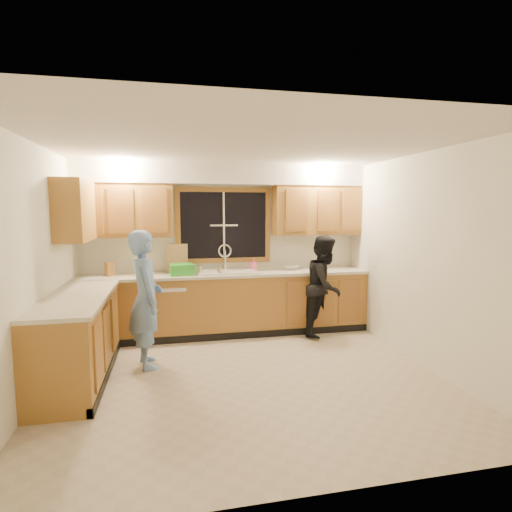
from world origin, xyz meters
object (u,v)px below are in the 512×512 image
at_px(dish_crate, 182,269).
at_px(soap_bottle, 253,264).
at_px(woman, 325,286).
at_px(dishwasher, 169,310).
at_px(man, 146,299).
at_px(sink, 227,276).
at_px(bowl, 292,268).
at_px(knife_block, 110,269).
at_px(stove, 64,357).

relative_size(dish_crate, soap_bottle, 1.74).
bearing_deg(woman, dishwasher, 125.72).
distance_m(man, woman, 2.57).
height_order(sink, bowl, sink).
height_order(soap_bottle, bowl, soap_bottle).
distance_m(dish_crate, soap_bottle, 1.08).
bearing_deg(sink, soap_bottle, 12.27).
relative_size(dishwasher, knife_block, 4.19).
xyz_separation_m(dishwasher, woman, (2.24, -0.36, 0.33)).
bearing_deg(stove, dish_crate, 56.90).
distance_m(sink, knife_block, 1.64).
height_order(dish_crate, bowl, dish_crate).
relative_size(woman, dish_crate, 4.52).
distance_m(dish_crate, bowl, 1.68).
bearing_deg(dishwasher, man, -103.43).
distance_m(stove, bowl, 3.43).
xyz_separation_m(dish_crate, soap_bottle, (1.07, 0.16, 0.02)).
bearing_deg(dishwasher, sink, 0.99).
height_order(stove, knife_block, knife_block).
xyz_separation_m(stove, knife_block, (0.16, 1.84, 0.57)).
distance_m(woman, soap_bottle, 1.11).
height_order(stove, woman, woman).
bearing_deg(woman, stove, 159.26).
bearing_deg(sink, woman, -14.95).
bearing_deg(man, dishwasher, -26.25).
relative_size(man, soap_bottle, 8.57).
xyz_separation_m(knife_block, bowl, (2.65, 0.05, -0.07)).
distance_m(man, knife_block, 1.21).
relative_size(soap_bottle, bowl, 0.82).
distance_m(man, dish_crate, 1.08).
distance_m(woman, bowl, 0.62).
bearing_deg(bowl, sink, -175.92).
xyz_separation_m(dishwasher, dish_crate, (0.20, -0.05, 0.59)).
distance_m(woman, knife_block, 3.06).
relative_size(dish_crate, bowl, 1.42).
relative_size(sink, soap_bottle, 4.59).
bearing_deg(woman, sink, 119.81).
bearing_deg(knife_block, bowl, -39.20).
relative_size(dishwasher, soap_bottle, 4.37).
relative_size(sink, dish_crate, 2.64).
distance_m(stove, knife_block, 1.94).
bearing_deg(stove, woman, 24.50).
bearing_deg(knife_block, woman, -47.70).
height_order(man, soap_bottle, man).
height_order(sink, knife_block, sink).
distance_m(sink, woman, 1.44).
bearing_deg(dishwasher, stove, -117.69).
distance_m(sink, bowl, 1.02).
xyz_separation_m(dishwasher, bowl, (1.86, 0.09, 0.54)).
bearing_deg(woman, man, 149.76).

